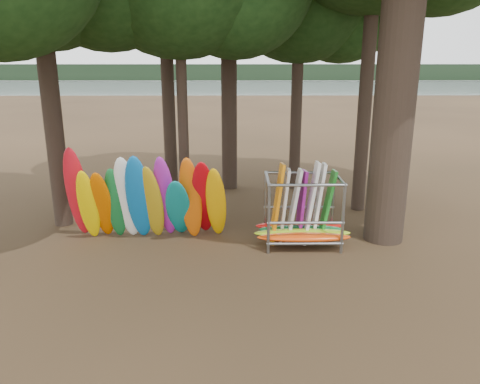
{
  "coord_description": "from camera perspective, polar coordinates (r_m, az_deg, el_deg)",
  "views": [
    {
      "loc": [
        0.37,
        -13.04,
        5.59
      ],
      "look_at": [
        0.49,
        1.5,
        1.4
      ],
      "focal_mm": 35.0,
      "sensor_mm": 36.0,
      "label": 1
    }
  ],
  "objects": [
    {
      "name": "kayak_row",
      "position": [
        14.73,
        -11.22,
        -1.03
      ],
      "size": [
        5.07,
        1.92,
        3.19
      ],
      "color": "red",
      "rests_on": "ground"
    },
    {
      "name": "lake",
      "position": [
        73.25,
        -0.8,
        11.68
      ],
      "size": [
        160.0,
        160.0,
        0.0
      ],
      "primitive_type": "plane",
      "color": "gray",
      "rests_on": "ground"
    },
    {
      "name": "far_shore",
      "position": [
        123.09,
        -0.69,
        14.39
      ],
      "size": [
        160.0,
        4.0,
        4.0
      ],
      "primitive_type": "cube",
      "color": "black",
      "rests_on": "ground"
    },
    {
      "name": "storage_rack",
      "position": [
        14.48,
        7.59,
        -2.62
      ],
      "size": [
        2.98,
        1.55,
        2.59
      ],
      "color": "slate",
      "rests_on": "ground"
    },
    {
      "name": "ground",
      "position": [
        14.19,
        -1.96,
        -7.13
      ],
      "size": [
        120.0,
        120.0,
        0.0
      ],
      "primitive_type": "plane",
      "color": "#47331E",
      "rests_on": "ground"
    }
  ]
}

